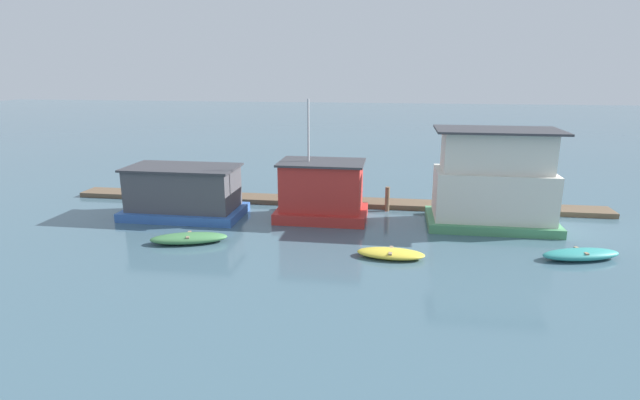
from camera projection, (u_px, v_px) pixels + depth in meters
name	position (u px, v px, depth m)	size (l,w,h in m)	color
ground_plane	(323.00, 219.00, 28.72)	(200.00, 200.00, 0.00)	#426070
dock_walkway	(330.00, 201.00, 31.92)	(33.80, 1.73, 0.30)	brown
houseboat_blue	(184.00, 193.00, 28.96)	(6.78, 3.75, 2.96)	#3866B7
houseboat_red	(322.00, 192.00, 28.45)	(5.13, 3.45, 6.80)	red
houseboat_green	(493.00, 183.00, 26.92)	(6.83, 3.89, 5.32)	#4C9360
dinghy_green	(189.00, 238.00, 24.72)	(3.96, 2.26, 0.50)	#47844C
dinghy_yellow	(391.00, 253.00, 22.83)	(3.15, 1.43, 0.40)	yellow
dinghy_teal	(581.00, 254.00, 22.60)	(3.79, 2.02, 0.49)	teal
mooring_post_far_left	(387.00, 199.00, 30.18)	(0.27, 0.27, 1.49)	brown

